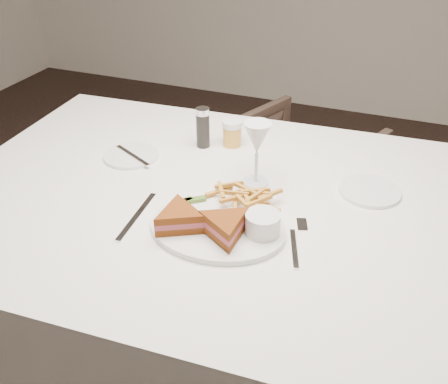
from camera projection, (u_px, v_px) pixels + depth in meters
table at (230, 304)px, 1.48m from camera, size 1.56×1.09×0.75m
chair_far at (295, 176)px, 2.25m from camera, size 0.75×0.73×0.60m
table_setting at (229, 196)px, 1.22m from camera, size 0.84×0.61×0.18m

